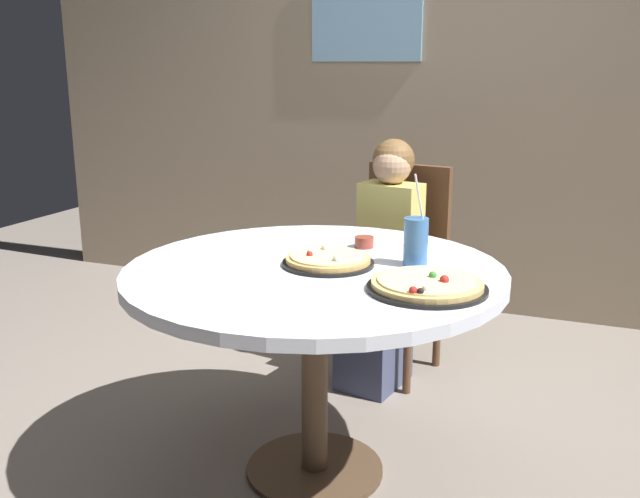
# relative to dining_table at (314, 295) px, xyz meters

# --- Properties ---
(ground_plane) EXTENTS (8.00, 8.00, 0.00)m
(ground_plane) POSITION_rel_dining_table_xyz_m (0.00, 0.00, -0.66)
(ground_plane) COLOR slate
(wall_with_window) EXTENTS (5.20, 0.14, 2.90)m
(wall_with_window) POSITION_rel_dining_table_xyz_m (-0.00, 1.98, 0.79)
(wall_with_window) COLOR gray
(wall_with_window) RESTS_ON ground_plane
(dining_table) EXTENTS (1.25, 1.25, 0.75)m
(dining_table) POSITION_rel_dining_table_xyz_m (0.00, 0.00, 0.00)
(dining_table) COLOR silver
(dining_table) RESTS_ON ground_plane
(chair_wooden) EXTENTS (0.46, 0.46, 0.95)m
(chair_wooden) POSITION_rel_dining_table_xyz_m (0.01, 1.00, -0.13)
(chair_wooden) COLOR brown
(chair_wooden) RESTS_ON ground_plane
(diner_child) EXTENTS (0.31, 0.43, 1.08)m
(diner_child) POSITION_rel_dining_table_xyz_m (-0.01, 0.82, -0.17)
(diner_child) COLOR #3F4766
(diner_child) RESTS_ON ground_plane
(pizza_veggie) EXTENTS (0.31, 0.31, 0.05)m
(pizza_veggie) POSITION_rel_dining_table_xyz_m (0.03, 0.04, 0.11)
(pizza_veggie) COLOR black
(pizza_veggie) RESTS_ON dining_table
(pizza_cheese) EXTENTS (0.36, 0.36, 0.05)m
(pizza_cheese) POSITION_rel_dining_table_xyz_m (0.40, -0.10, 0.11)
(pizza_cheese) COLOR black
(pizza_cheese) RESTS_ON dining_table
(soda_cup) EXTENTS (0.08, 0.08, 0.31)m
(soda_cup) POSITION_rel_dining_table_xyz_m (0.30, 0.14, 0.17)
(soda_cup) COLOR #3F72B2
(soda_cup) RESTS_ON dining_table
(sauce_bowl) EXTENTS (0.07, 0.07, 0.04)m
(sauce_bowl) POSITION_rel_dining_table_xyz_m (0.07, 0.31, 0.11)
(sauce_bowl) COLOR brown
(sauce_bowl) RESTS_ON dining_table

